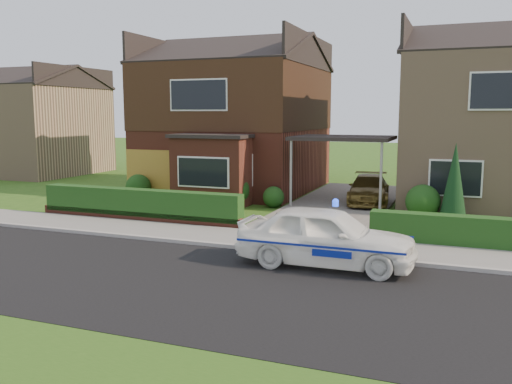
% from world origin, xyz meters
% --- Properties ---
extents(ground, '(120.00, 120.00, 0.00)m').
position_xyz_m(ground, '(0.00, 0.00, 0.00)').
color(ground, '#2B5215').
rests_on(ground, ground).
extents(road, '(60.00, 6.00, 0.02)m').
position_xyz_m(road, '(0.00, 0.00, 0.00)').
color(road, black).
rests_on(road, ground).
extents(kerb, '(60.00, 0.16, 0.12)m').
position_xyz_m(kerb, '(0.00, 3.05, 0.06)').
color(kerb, '#9E9993').
rests_on(kerb, ground).
extents(sidewalk, '(60.00, 2.00, 0.10)m').
position_xyz_m(sidewalk, '(0.00, 4.10, 0.05)').
color(sidewalk, slate).
rests_on(sidewalk, ground).
extents(driveway, '(3.80, 12.00, 0.12)m').
position_xyz_m(driveway, '(0.00, 11.00, 0.06)').
color(driveway, '#666059').
rests_on(driveway, ground).
extents(house_left, '(7.50, 9.53, 7.25)m').
position_xyz_m(house_left, '(-5.78, 13.90, 3.81)').
color(house_left, brown).
rests_on(house_left, ground).
extents(house_right, '(7.50, 8.06, 7.25)m').
position_xyz_m(house_right, '(5.80, 13.99, 3.66)').
color(house_right, tan).
rests_on(house_right, ground).
extents(carport_link, '(3.80, 3.00, 2.77)m').
position_xyz_m(carport_link, '(0.00, 10.95, 2.66)').
color(carport_link, black).
rests_on(carport_link, ground).
extents(garage_door, '(2.20, 0.10, 2.10)m').
position_xyz_m(garage_door, '(-8.25, 9.96, 1.05)').
color(garage_door, olive).
rests_on(garage_door, ground).
extents(dwarf_wall, '(7.70, 0.25, 0.36)m').
position_xyz_m(dwarf_wall, '(-5.80, 5.30, 0.18)').
color(dwarf_wall, brown).
rests_on(dwarf_wall, ground).
extents(hedge_left, '(7.50, 0.55, 0.90)m').
position_xyz_m(hedge_left, '(-5.80, 5.45, 0.00)').
color(hedge_left, '#123913').
rests_on(hedge_left, ground).
extents(shrub_left_far, '(1.08, 1.08, 1.08)m').
position_xyz_m(shrub_left_far, '(-8.50, 9.50, 0.54)').
color(shrub_left_far, '#123913').
rests_on(shrub_left_far, ground).
extents(shrub_left_mid, '(1.32, 1.32, 1.32)m').
position_xyz_m(shrub_left_mid, '(-4.00, 9.30, 0.66)').
color(shrub_left_mid, '#123913').
rests_on(shrub_left_mid, ground).
extents(shrub_left_near, '(0.84, 0.84, 0.84)m').
position_xyz_m(shrub_left_near, '(-2.40, 9.60, 0.42)').
color(shrub_left_near, '#123913').
rests_on(shrub_left_near, ground).
extents(shrub_right_near, '(1.20, 1.20, 1.20)m').
position_xyz_m(shrub_right_near, '(3.20, 9.40, 0.60)').
color(shrub_right_near, '#123913').
rests_on(shrub_right_near, ground).
extents(conifer_a, '(0.90, 0.90, 2.60)m').
position_xyz_m(conifer_a, '(4.20, 9.20, 1.30)').
color(conifer_a, black).
rests_on(conifer_a, ground).
extents(neighbour_left, '(6.50, 7.00, 5.20)m').
position_xyz_m(neighbour_left, '(-20.00, 16.00, 2.60)').
color(neighbour_left, tan).
rests_on(neighbour_left, ground).
extents(police_car, '(3.92, 4.26, 1.62)m').
position_xyz_m(police_car, '(1.47, 2.29, 0.73)').
color(police_car, white).
rests_on(police_car, ground).
extents(driveway_car, '(1.98, 3.96, 1.10)m').
position_xyz_m(driveway_car, '(1.00, 11.37, 0.67)').
color(driveway_car, brown).
rests_on(driveway_car, driveway).
extents(potted_plant_a, '(0.37, 0.26, 0.69)m').
position_xyz_m(potted_plant_a, '(-7.86, 6.00, 0.34)').
color(potted_plant_a, gray).
rests_on(potted_plant_a, ground).
extents(potted_plant_b, '(0.58, 0.57, 0.82)m').
position_xyz_m(potted_plant_b, '(-4.88, 6.00, 0.41)').
color(potted_plant_b, gray).
rests_on(potted_plant_b, ground).
extents(potted_plant_c, '(0.51, 0.51, 0.66)m').
position_xyz_m(potted_plant_c, '(-5.70, 6.08, 0.33)').
color(potted_plant_c, gray).
rests_on(potted_plant_c, ground).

